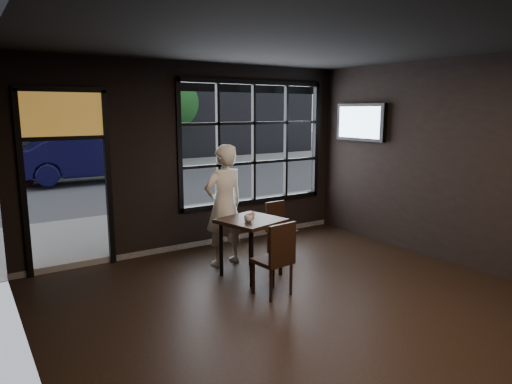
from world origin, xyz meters
TOP-DOWN VIEW (x-y plane):
  - floor at (0.00, 0.00)m, footprint 6.00×7.00m
  - ceiling at (0.00, 0.00)m, footprint 6.00×7.00m
  - wall_left at (-3.00, 0.00)m, footprint 0.04×7.00m
  - wall_right at (3.00, 0.00)m, footprint 0.04×7.00m
  - window_frame at (1.20, 3.50)m, footprint 3.06×0.12m
  - stained_transom at (-2.10, 3.50)m, footprint 1.20×0.06m
  - street_asphalt at (0.00, 24.00)m, footprint 60.00×41.00m
  - building_across at (0.00, 23.00)m, footprint 28.00×12.00m
  - cafe_table at (0.03, 1.77)m, footprint 0.95×0.95m
  - chair_near at (-0.12, 1.03)m, footprint 0.48×0.48m
  - chair_window at (0.96, 2.28)m, footprint 0.40×0.40m
  - man at (-0.05, 2.43)m, footprint 0.74×0.53m
  - hotdog at (0.06, 1.85)m, footprint 0.21×0.16m
  - cup at (-0.09, 1.65)m, footprint 0.17×0.17m
  - tv at (2.93, 2.49)m, footprint 0.13×1.18m
  - navy_car at (0.18, 12.05)m, footprint 4.66×1.68m
  - tree_left at (-0.83, 14.88)m, footprint 2.36×2.36m
  - tree_right at (4.65, 15.30)m, footprint 2.25×2.25m

SIDE VIEW (x-z plane):
  - street_asphalt at x=0.00m, z-range -0.04..0.00m
  - floor at x=0.00m, z-range -0.02..0.00m
  - cafe_table at x=0.03m, z-range 0.00..0.86m
  - chair_window at x=0.96m, z-range 0.00..0.90m
  - chair_near at x=-0.12m, z-range 0.00..1.00m
  - navy_car at x=0.18m, z-range 0.10..1.63m
  - hotdog at x=0.06m, z-range 0.85..0.91m
  - cup at x=-0.09m, z-range 0.85..0.95m
  - man at x=-0.05m, z-range 0.00..1.90m
  - wall_left at x=-3.00m, z-range 0.00..3.20m
  - wall_right at x=3.00m, z-range 0.00..3.20m
  - window_frame at x=1.20m, z-range 0.66..2.94m
  - tv at x=2.93m, z-range 1.84..2.52m
  - stained_transom at x=-2.10m, z-range 2.00..2.70m
  - tree_right at x=4.65m, z-range 0.78..4.63m
  - tree_left at x=-0.83m, z-range 0.82..4.86m
  - ceiling at x=0.00m, z-range 3.20..3.22m
  - building_across at x=0.00m, z-range 0.00..15.00m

